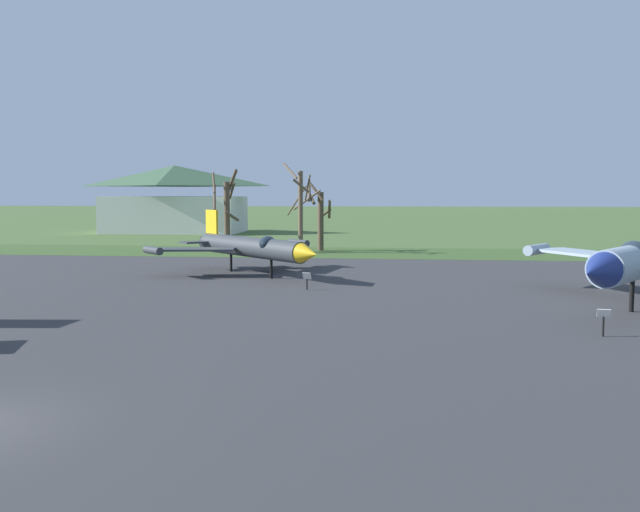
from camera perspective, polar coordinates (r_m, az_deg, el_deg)
asphalt_apron at (r=31.84m, az=-11.60°, el=-4.54°), size 73.94×52.67×0.05m
grass_verge_strip at (r=63.11m, az=-2.25°, el=0.31°), size 133.94×12.00×0.06m
info_placard_front_right at (r=27.63m, az=22.52°, el=-4.97°), size 0.50×0.25×1.09m
jet_fighter_rear_center at (r=45.08m, az=-5.77°, el=0.78°), size 12.21×12.29×4.24m
info_placard_rear_center at (r=38.02m, az=-1.10°, el=-1.98°), size 0.50×0.32×1.02m
bare_tree_far_left at (r=63.45m, az=-7.80°, el=3.76°), size 2.72×2.64×7.67m
bare_tree_left_of_center at (r=62.01m, az=-1.64°, el=4.12°), size 3.42×3.43×8.20m
bare_tree_center at (r=64.51m, az=-0.03°, el=3.40°), size 2.58×2.54×6.74m
visitor_building at (r=98.76m, az=-11.97°, el=4.61°), size 19.68×11.79×9.42m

